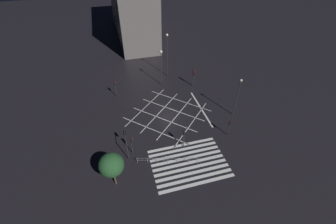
# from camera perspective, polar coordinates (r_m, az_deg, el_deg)

# --- Properties ---
(ground_plane) EXTENTS (200.00, 200.00, 0.00)m
(ground_plane) POSITION_cam_1_polar(r_m,az_deg,el_deg) (41.65, 0.00, -0.58)
(ground_plane) COLOR black
(road_markings) EXTENTS (16.41, 23.61, 0.01)m
(road_markings) POSITION_cam_1_polar(r_m,az_deg,el_deg) (35.96, 4.11, -8.85)
(road_markings) COLOR silver
(road_markings) RESTS_ON ground_plane
(office_building) EXTENTS (10.06, 34.71, 19.36)m
(office_building) POSITION_cam_1_polar(r_m,az_deg,el_deg) (74.86, -9.44, 25.80)
(office_building) COLOR slate
(office_building) RESTS_ON ground_plane
(traffic_light_sw_main) EXTENTS (0.39, 0.36, 3.39)m
(traffic_light_sw_main) POSITION_cam_1_polar(r_m,az_deg,el_deg) (33.69, -9.17, -7.56)
(traffic_light_sw_main) COLOR #2D2D30
(traffic_light_sw_main) RESTS_ON ground_plane
(traffic_light_ne_main) EXTENTS (0.39, 0.36, 3.59)m
(traffic_light_ne_main) POSITION_cam_1_polar(r_m,az_deg,el_deg) (48.29, 6.60, 9.09)
(traffic_light_ne_main) COLOR #2D2D30
(traffic_light_ne_main) RESTS_ON ground_plane
(traffic_light_sw_cross) EXTENTS (0.36, 2.72, 3.85)m
(traffic_light_sw_cross) POSITION_cam_1_polar(r_m,az_deg,el_deg) (33.64, -10.73, -6.85)
(traffic_light_sw_cross) COLOR #2D2D30
(traffic_light_sw_cross) RESTS_ON ground_plane
(traffic_light_nw_cross) EXTENTS (0.36, 0.39, 3.88)m
(traffic_light_nw_cross) POSITION_cam_1_polar(r_m,az_deg,el_deg) (45.58, -13.23, 6.53)
(traffic_light_nw_cross) COLOR #2D2D30
(traffic_light_nw_cross) RESTS_ON ground_plane
(traffic_light_se_main) EXTENTS (0.39, 0.36, 3.20)m
(traffic_light_se_main) POSITION_cam_1_polar(r_m,az_deg,el_deg) (37.43, 15.28, -3.16)
(traffic_light_se_main) COLOR #2D2D30
(traffic_light_se_main) RESTS_ON ground_plane
(traffic_light_ne_cross) EXTENTS (0.36, 0.39, 4.12)m
(traffic_light_ne_cross) POSITION_cam_1_polar(r_m,az_deg,el_deg) (48.21, 6.46, 9.55)
(traffic_light_ne_cross) COLOR #2D2D30
(traffic_light_ne_cross) RESTS_ON ground_plane
(traffic_light_median_south) EXTENTS (0.36, 0.39, 3.38)m
(traffic_light_median_south) POSITION_cam_1_polar(r_m,az_deg,el_deg) (34.37, 4.04, -5.85)
(traffic_light_median_south) COLOR #2D2D30
(traffic_light_median_south) RESTS_ON ground_plane
(street_lamp_east) EXTENTS (0.60, 0.60, 8.02)m
(street_lamp_east) POSITION_cam_1_polar(r_m,az_deg,el_deg) (46.84, -1.75, 13.25)
(street_lamp_east) COLOR #2D2D30
(street_lamp_east) RESTS_ON ground_plane
(street_lamp_west) EXTENTS (0.44, 0.44, 7.58)m
(street_lamp_west) POSITION_cam_1_polar(r_m,az_deg,el_deg) (40.38, 17.42, 4.80)
(street_lamp_west) COLOR #2D2D30
(street_lamp_west) RESTS_ON ground_plane
(street_lamp_far) EXTENTS (0.53, 0.53, 9.88)m
(street_lamp_far) POSITION_cam_1_polar(r_m,az_deg,el_deg) (50.07, -0.24, 16.09)
(street_lamp_far) COLOR #2D2D30
(street_lamp_far) RESTS_ON ground_plane
(street_tree_near) EXTENTS (3.18, 3.18, 5.64)m
(street_tree_near) POSITION_cam_1_polar(r_m,az_deg,el_deg) (29.44, -14.18, -12.92)
(street_tree_near) COLOR brown
(street_tree_near) RESTS_ON ground_plane
(pedestrian_railing) EXTENTS (8.74, 2.44, 1.05)m
(pedestrian_railing) POSITION_cam_1_polar(r_m,az_deg,el_deg) (33.39, 0.00, -12.02)
(pedestrian_railing) COLOR #9EA0A5
(pedestrian_railing) RESTS_ON ground_plane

